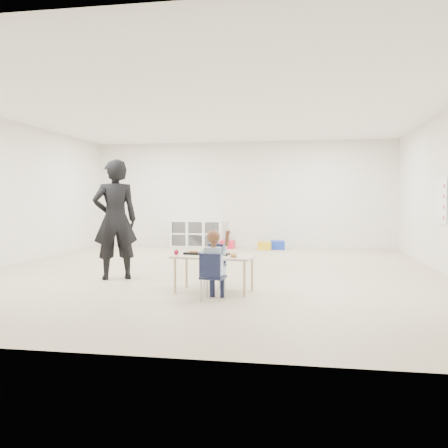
% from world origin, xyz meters
% --- Properties ---
extents(room, '(9.00, 9.02, 2.80)m').
position_xyz_m(room, '(0.00, 0.00, 1.40)').
color(room, '#BCAE91').
rests_on(room, ground).
extents(table, '(1.16, 0.68, 0.50)m').
position_xyz_m(table, '(0.42, -1.78, 0.26)').
color(table, beige).
rests_on(table, ground).
extents(chair_near, '(0.32, 0.31, 0.60)m').
position_xyz_m(chair_near, '(0.51, -2.29, 0.30)').
color(chair_near, '#111734').
rests_on(chair_near, ground).
extents(chair_far, '(0.32, 0.31, 0.60)m').
position_xyz_m(chair_far, '(0.34, -1.27, 0.30)').
color(chair_far, '#111734').
rests_on(chair_far, ground).
extents(child, '(0.45, 0.45, 0.95)m').
position_xyz_m(child, '(0.51, -2.29, 0.47)').
color(child, '#AABCE6').
rests_on(child, chair_near).
extents(lunch_tray_near, '(0.24, 0.19, 0.03)m').
position_xyz_m(lunch_tray_near, '(0.51, -1.71, 0.52)').
color(lunch_tray_near, black).
rests_on(lunch_tray_near, table).
extents(lunch_tray_far, '(0.24, 0.19, 0.03)m').
position_xyz_m(lunch_tray_far, '(0.10, -1.67, 0.52)').
color(lunch_tray_far, black).
rests_on(lunch_tray_far, table).
extents(milk_carton, '(0.08, 0.08, 0.10)m').
position_xyz_m(milk_carton, '(0.44, -1.92, 0.55)').
color(milk_carton, white).
rests_on(milk_carton, table).
extents(bread_roll, '(0.09, 0.09, 0.07)m').
position_xyz_m(bread_roll, '(0.71, -1.90, 0.54)').
color(bread_roll, '#DAB059').
rests_on(bread_roll, table).
extents(apple_near, '(0.07, 0.07, 0.07)m').
position_xyz_m(apple_near, '(0.31, -1.72, 0.54)').
color(apple_near, maroon).
rests_on(apple_near, table).
extents(apple_far, '(0.07, 0.07, 0.07)m').
position_xyz_m(apple_far, '(-0.11, -1.78, 0.54)').
color(apple_far, maroon).
rests_on(apple_far, table).
extents(cubby_shelf, '(1.40, 0.40, 0.70)m').
position_xyz_m(cubby_shelf, '(-1.20, 4.28, 0.35)').
color(cubby_shelf, white).
rests_on(cubby_shelf, ground).
extents(rules_poster, '(0.02, 0.60, 0.80)m').
position_xyz_m(rules_poster, '(3.98, 0.60, 1.25)').
color(rules_poster, white).
rests_on(rules_poster, room).
extents(adult, '(0.83, 0.73, 1.90)m').
position_xyz_m(adult, '(-1.32, -1.00, 0.95)').
color(adult, black).
rests_on(adult, ground).
extents(bin_red, '(0.35, 0.44, 0.21)m').
position_xyz_m(bin_red, '(-0.32, 3.98, 0.10)').
color(bin_red, red).
rests_on(bin_red, ground).
extents(bin_yellow, '(0.36, 0.44, 0.20)m').
position_xyz_m(bin_yellow, '(0.68, 3.79, 0.10)').
color(bin_yellow, gold).
rests_on(bin_yellow, ground).
extents(bin_blue, '(0.38, 0.47, 0.22)m').
position_xyz_m(bin_blue, '(0.98, 3.98, 0.11)').
color(bin_blue, '#1634AB').
rests_on(bin_blue, ground).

